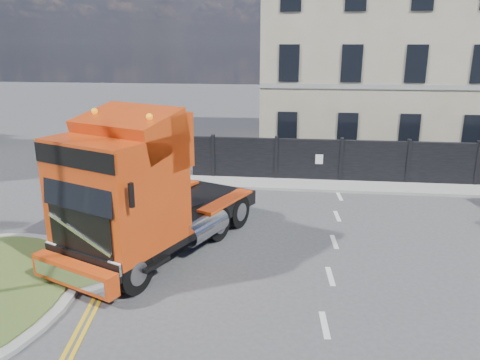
# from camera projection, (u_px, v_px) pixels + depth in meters

# --- Properties ---
(ground) EXTENTS (120.00, 120.00, 0.00)m
(ground) POSITION_uv_depth(u_px,v_px,m) (228.00, 264.00, 13.84)
(ground) COLOR #424244
(ground) RESTS_ON ground
(hoarding_fence) EXTENTS (18.80, 0.25, 2.00)m
(hoarding_fence) POSITION_uv_depth(u_px,v_px,m) (397.00, 163.00, 21.39)
(hoarding_fence) COLOR black
(hoarding_fence) RESTS_ON ground
(georgian_building) EXTENTS (12.30, 10.30, 12.80)m
(georgian_building) POSITION_uv_depth(u_px,v_px,m) (369.00, 51.00, 27.23)
(georgian_building) COLOR #C0B499
(georgian_building) RESTS_ON ground
(pavement_far) EXTENTS (20.00, 1.60, 0.12)m
(pavement_far) POSITION_uv_depth(u_px,v_px,m) (387.00, 188.00, 20.86)
(pavement_far) COLOR gray
(pavement_far) RESTS_ON ground
(truck) EXTENTS (5.49, 7.89, 4.44)m
(truck) POSITION_uv_depth(u_px,v_px,m) (137.00, 197.00, 13.64)
(truck) COLOR black
(truck) RESTS_ON ground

